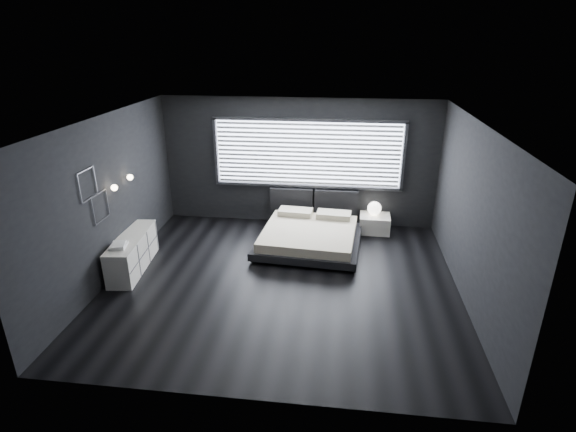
# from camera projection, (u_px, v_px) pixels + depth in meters

# --- Properties ---
(room) EXTENTS (6.04, 6.00, 2.80)m
(room) POSITION_uv_depth(u_px,v_px,m) (282.00, 207.00, 7.33)
(room) COLOR black
(room) RESTS_ON ground
(window) EXTENTS (4.14, 0.09, 1.52)m
(window) POSITION_uv_depth(u_px,v_px,m) (308.00, 154.00, 9.70)
(window) COLOR white
(window) RESTS_ON ground
(headboard) EXTENTS (1.96, 0.16, 0.52)m
(headboard) POSITION_uv_depth(u_px,v_px,m) (314.00, 200.00, 10.02)
(headboard) COLOR black
(headboard) RESTS_ON ground
(sconce_near) EXTENTS (0.18, 0.11, 0.11)m
(sconce_near) POSITION_uv_depth(u_px,v_px,m) (114.00, 188.00, 7.62)
(sconce_near) COLOR silver
(sconce_near) RESTS_ON ground
(sconce_far) EXTENTS (0.18, 0.11, 0.11)m
(sconce_far) POSITION_uv_depth(u_px,v_px,m) (130.00, 177.00, 8.18)
(sconce_far) COLOR silver
(sconce_far) RESTS_ON ground
(wall_art_upper) EXTENTS (0.01, 0.48, 0.48)m
(wall_art_upper) POSITION_uv_depth(u_px,v_px,m) (88.00, 184.00, 6.99)
(wall_art_upper) COLOR #47474C
(wall_art_upper) RESTS_ON ground
(wall_art_lower) EXTENTS (0.01, 0.48, 0.48)m
(wall_art_lower) POSITION_uv_depth(u_px,v_px,m) (101.00, 207.00, 7.40)
(wall_art_lower) COLOR #47474C
(wall_art_lower) RESTS_ON ground
(bed) EXTENTS (2.16, 2.08, 0.52)m
(bed) POSITION_uv_depth(u_px,v_px,m) (309.00, 236.00, 9.06)
(bed) COLOR black
(bed) RESTS_ON ground
(nightstand) EXTENTS (0.66, 0.56, 0.38)m
(nightstand) POSITION_uv_depth(u_px,v_px,m) (375.00, 224.00, 9.78)
(nightstand) COLOR white
(nightstand) RESTS_ON ground
(orb_lamp) EXTENTS (0.30, 0.30, 0.30)m
(orb_lamp) POSITION_uv_depth(u_px,v_px,m) (374.00, 208.00, 9.69)
(orb_lamp) COLOR white
(orb_lamp) RESTS_ON nightstand
(dresser) EXTENTS (0.61, 1.64, 0.64)m
(dresser) POSITION_uv_depth(u_px,v_px,m) (133.00, 252.00, 8.20)
(dresser) COLOR white
(dresser) RESTS_ON ground
(book_stack) EXTENTS (0.32, 0.38, 0.07)m
(book_stack) POSITION_uv_depth(u_px,v_px,m) (119.00, 245.00, 7.67)
(book_stack) COLOR white
(book_stack) RESTS_ON dresser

